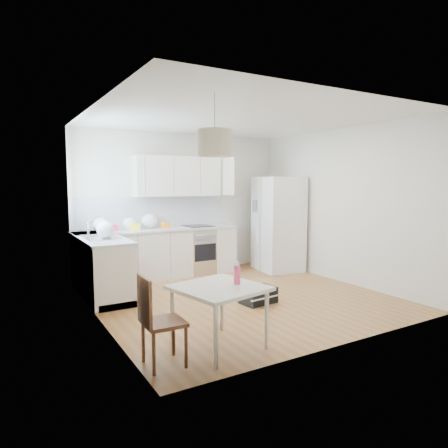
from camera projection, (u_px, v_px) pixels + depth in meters
name	position (u px, v px, depth m)	size (l,w,h in m)	color
floor	(239.00, 297.00, 6.15)	(4.20, 4.20, 0.00)	brown
ceiling	(240.00, 118.00, 5.87)	(4.20, 4.20, 0.00)	white
wall_back	(182.00, 203.00, 7.82)	(4.20, 4.20, 0.00)	silver
wall_left	(97.00, 216.00, 4.96)	(4.20, 4.20, 0.00)	silver
wall_right	(339.00, 206.00, 7.06)	(4.20, 4.20, 0.00)	silver
window_glassblock	(79.00, 183.00, 5.91)	(0.02, 1.00, 1.00)	#BFE0F9
cabinets_back	(159.00, 254.00, 7.35)	(3.00, 0.60, 0.88)	silver
cabinets_left	(101.00, 267.00, 6.24)	(0.60, 1.80, 0.88)	silver
counter_back	(159.00, 230.00, 7.30)	(3.02, 0.64, 0.04)	#B8BBBD
counter_left	(100.00, 238.00, 6.19)	(0.64, 1.82, 0.04)	#B8BBBD
backsplash_back	(153.00, 212.00, 7.53)	(3.00, 0.01, 0.58)	silver
backsplash_left	(79.00, 219.00, 6.01)	(0.01, 1.80, 0.58)	silver
upper_cabinets	(178.00, 176.00, 7.55)	(1.70, 0.32, 0.75)	silver
range_oven	(198.00, 251.00, 7.75)	(0.50, 0.61, 0.88)	silver
sink	(101.00, 238.00, 6.14)	(0.50, 0.80, 0.16)	silver
refrigerator	(278.00, 224.00, 7.99)	(0.89, 0.93, 1.87)	white
dining_table	(219.00, 293.00, 4.22)	(1.00, 1.00, 0.67)	#BCB2A1
dining_chair	(164.00, 320.00, 3.82)	(0.38, 0.38, 0.89)	#472715
drink_bottle	(237.00, 273.00, 4.29)	(0.07, 0.07, 0.24)	#F04273
gym_bag	(258.00, 295.00, 5.84)	(0.50, 0.33, 0.23)	black
pendant_lamp	(215.00, 143.00, 4.23)	(0.36, 0.36, 0.28)	beige
grocery_bag_a	(101.00, 225.00, 6.79)	(0.27, 0.23, 0.24)	white
grocery_bag_b	(130.00, 224.00, 7.06)	(0.24, 0.21, 0.22)	white
grocery_bag_c	(149.00, 221.00, 7.31)	(0.29, 0.25, 0.27)	white
grocery_bag_d	(104.00, 228.00, 6.39)	(0.25, 0.21, 0.23)	white
grocery_bag_e	(106.00, 230.00, 6.05)	(0.27, 0.23, 0.24)	white
snack_orange	(166.00, 225.00, 7.37)	(0.15, 0.09, 0.10)	orange
snack_yellow	(135.00, 227.00, 7.02)	(0.18, 0.11, 0.12)	yellow
snack_red	(113.00, 228.00, 6.91)	(0.16, 0.10, 0.11)	#DE1B47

